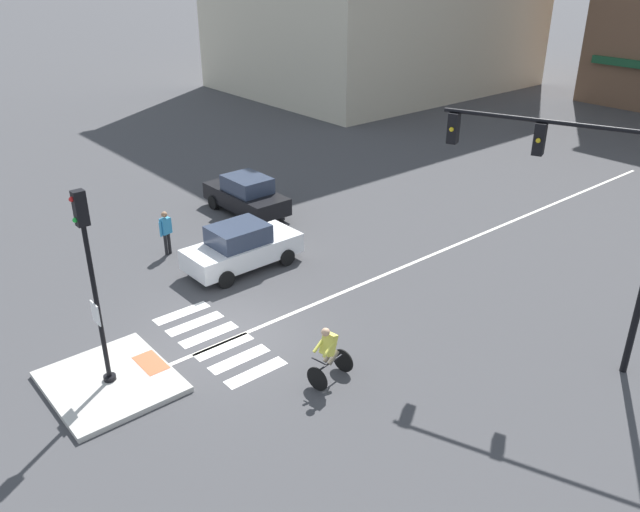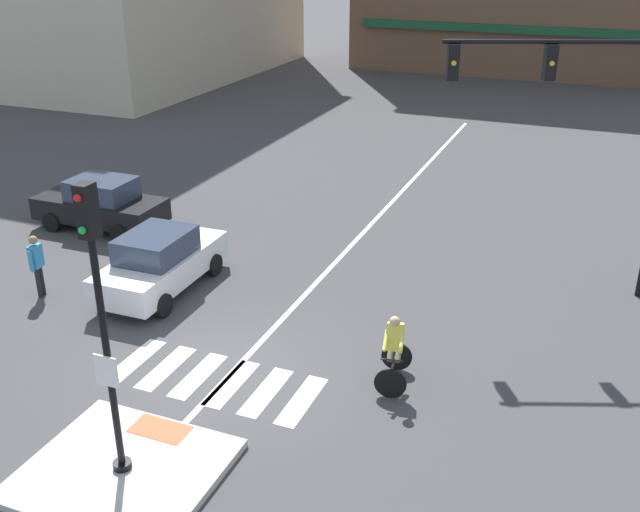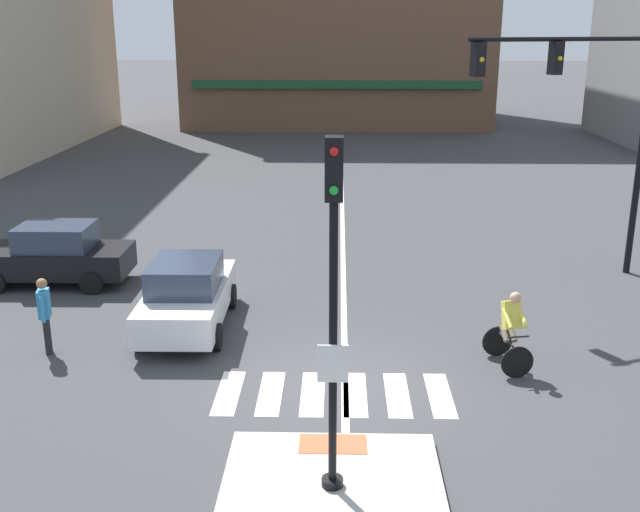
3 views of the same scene
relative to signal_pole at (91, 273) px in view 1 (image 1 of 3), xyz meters
name	(u,v)px [view 1 (image 1 of 3)]	position (x,y,z in m)	size (l,w,h in m)	color
ground_plane	(226,336)	(0.00, 3.52, -3.24)	(300.00, 300.00, 0.00)	#3D3D3F
traffic_island	(111,382)	(0.00, 0.01, -3.17)	(3.30, 2.98, 0.15)	#B2AFA8
tactile_pad_front	(151,363)	(0.00, 1.15, -3.09)	(1.10, 0.60, 0.01)	#DB5B38
signal_pole	(91,273)	(0.00, 0.00, 0.00)	(0.44, 0.38, 5.15)	black
crosswalk_stripe_a	(182,313)	(-2.00, 3.17, -3.24)	(0.44, 1.80, 0.01)	silver
crosswalk_stripe_b	(195,323)	(-1.20, 3.17, -3.24)	(0.44, 1.80, 0.01)	silver
crosswalk_stripe_c	(209,335)	(-0.40, 3.17, -3.24)	(0.44, 1.80, 0.01)	silver
crosswalk_stripe_d	(224,346)	(0.40, 3.17, -3.24)	(0.44, 1.80, 0.01)	silver
crosswalk_stripe_e	(239,359)	(1.20, 3.17, -3.24)	(0.44, 1.80, 0.01)	silver
crosswalk_stripe_f	(256,372)	(2.00, 3.17, -3.24)	(0.44, 1.80, 0.01)	silver
lane_centre_line	(454,245)	(0.21, 13.52, -3.24)	(0.14, 28.00, 0.01)	silver
traffic_light_mast	(585,197)	(6.60, 10.09, 1.38)	(5.24, 2.20, 6.61)	black
car_black_cross_left	(246,195)	(-7.56, 9.38, -2.43)	(4.11, 1.87, 1.64)	black
car_white_westbound_near	(242,247)	(-3.37, 6.36, -2.43)	(1.88, 4.12, 1.64)	white
cyclist	(329,353)	(3.52, 4.41, -2.37)	(0.83, 1.19, 1.68)	black
pedestrian_at_curb_left	(166,229)	(-6.08, 4.89, -2.26)	(0.29, 0.54, 1.67)	black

